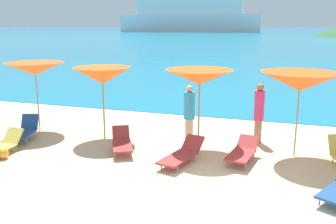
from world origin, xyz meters
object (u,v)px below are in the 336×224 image
(umbrella_1, at_px, (35,69))
(beach_ball, at_px, (3,153))
(lounge_chair_8, at_px, (182,154))
(cruise_ship, at_px, (189,12))
(lounge_chair_4, at_px, (243,151))
(lounge_chair_5, at_px, (25,130))
(beachgoer_2, at_px, (259,111))
(umbrella_4, at_px, (300,82))
(beachgoer_0, at_px, (189,111))
(umbrella_3, at_px, (199,77))
(lounge_chair_7, at_px, (1,146))
(lounge_chair_2, at_px, (122,142))
(umbrella_2, at_px, (102,76))

(umbrella_1, height_order, beach_ball, umbrella_1)
(lounge_chair_8, distance_m, cruise_ship, 173.67)
(lounge_chair_4, xyz_separation_m, beach_ball, (-6.37, -1.85, -0.14))
(lounge_chair_5, distance_m, beachgoer_2, 7.53)
(umbrella_4, height_order, beachgoer_0, umbrella_4)
(umbrella_4, xyz_separation_m, beach_ball, (-7.71, -2.82, -1.97))
(umbrella_1, xyz_separation_m, beachgoer_2, (7.48, 0.96, -1.15))
(umbrella_3, relative_size, beach_ball, 7.64)
(umbrella_4, height_order, beach_ball, umbrella_4)
(lounge_chair_5, relative_size, beach_ball, 4.53)
(umbrella_1, xyz_separation_m, lounge_chair_7, (0.56, -2.52, -1.92))
(lounge_chair_2, bearing_deg, umbrella_4, -13.85)
(lounge_chair_2, bearing_deg, lounge_chair_5, 150.96)
(lounge_chair_2, height_order, beachgoer_2, beachgoer_2)
(umbrella_2, distance_m, umbrella_4, 6.00)
(umbrella_3, bearing_deg, lounge_chair_4, -28.21)
(lounge_chair_4, bearing_deg, lounge_chair_5, -170.50)
(umbrella_1, height_order, cruise_ship, cruise_ship)
(umbrella_1, xyz_separation_m, beachgoer_0, (5.32, 0.61, -1.24))
(beachgoer_0, distance_m, cruise_ship, 171.47)
(beach_ball, bearing_deg, lounge_chair_5, 109.74)
(beachgoer_0, bearing_deg, umbrella_1, 90.46)
(umbrella_1, distance_m, umbrella_3, 5.83)
(umbrella_3, distance_m, lounge_chair_7, 6.06)
(lounge_chair_4, relative_size, beach_ball, 5.17)
(umbrella_1, relative_size, umbrella_3, 1.00)
(umbrella_1, bearing_deg, umbrella_4, 0.16)
(lounge_chair_7, distance_m, lounge_chair_8, 5.23)
(lounge_chair_4, height_order, beach_ball, lounge_chair_4)
(lounge_chair_2, height_order, beach_ball, lounge_chair_2)
(umbrella_1, distance_m, lounge_chair_7, 3.21)
(lounge_chair_5, height_order, cruise_ship, cruise_ship)
(umbrella_2, distance_m, cruise_ship, 171.36)
(lounge_chair_5, height_order, lounge_chair_8, lounge_chair_5)
(cruise_ship, bearing_deg, beachgoer_0, -79.57)
(lounge_chair_5, bearing_deg, beachgoer_0, 3.70)
(umbrella_4, height_order, lounge_chair_8, umbrella_4)
(lounge_chair_2, distance_m, lounge_chair_7, 3.46)
(lounge_chair_4, distance_m, lounge_chair_8, 1.65)
(beachgoer_2, bearing_deg, umbrella_2, 160.82)
(umbrella_2, relative_size, lounge_chair_4, 1.44)
(lounge_chair_2, relative_size, lounge_chair_4, 0.99)
(lounge_chair_2, relative_size, beachgoer_0, 0.90)
(umbrella_1, height_order, beachgoer_0, umbrella_1)
(beachgoer_2, relative_size, cruise_ship, 0.03)
(umbrella_4, relative_size, lounge_chair_8, 1.34)
(lounge_chair_7, xyz_separation_m, lounge_chair_8, (5.14, 0.98, 0.01))
(umbrella_4, xyz_separation_m, lounge_chair_8, (-2.89, -1.56, -1.87))
(umbrella_3, height_order, beachgoer_2, umbrella_3)
(lounge_chair_7, xyz_separation_m, beach_ball, (0.31, -0.28, -0.09))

